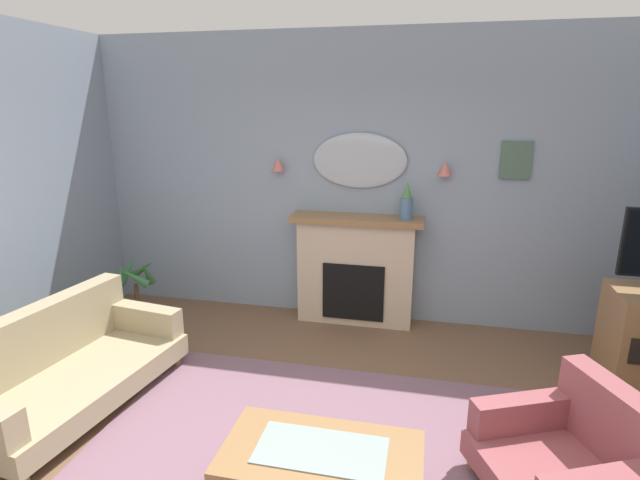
% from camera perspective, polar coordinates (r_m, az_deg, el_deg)
% --- Properties ---
extents(wall_back, '(6.95, 0.10, 2.99)m').
position_cam_1_polar(wall_back, '(5.17, 5.93, 6.83)').
color(wall_back, '#8C9EB2').
rests_on(wall_back, ground).
extents(patterned_rug, '(3.20, 2.40, 0.01)m').
position_cam_1_polar(patterned_rug, '(3.51, -0.08, -24.66)').
color(patterned_rug, '#7F5B6B').
rests_on(patterned_rug, ground).
extents(fireplace, '(1.36, 0.36, 1.16)m').
position_cam_1_polar(fireplace, '(5.19, 4.12, -3.60)').
color(fireplace, beige).
rests_on(fireplace, ground).
extents(mantel_vase_centre, '(0.13, 0.13, 0.38)m').
position_cam_1_polar(mantel_vase_centre, '(4.93, 10.02, 4.24)').
color(mantel_vase_centre, '#4C7093').
rests_on(mantel_vase_centre, fireplace).
extents(wall_mirror, '(0.96, 0.06, 0.56)m').
position_cam_1_polar(wall_mirror, '(5.08, 4.61, 9.16)').
color(wall_mirror, '#B2BCC6').
extents(wall_sconce_left, '(0.14, 0.14, 0.14)m').
position_cam_1_polar(wall_sconce_left, '(5.22, -4.86, 8.78)').
color(wall_sconce_left, '#D17066').
extents(wall_sconce_right, '(0.14, 0.14, 0.14)m').
position_cam_1_polar(wall_sconce_right, '(4.99, 14.32, 8.04)').
color(wall_sconce_right, '#D17066').
extents(framed_picture, '(0.28, 0.03, 0.36)m').
position_cam_1_polar(framed_picture, '(5.10, 21.77, 8.60)').
color(framed_picture, '#4C6B56').
extents(coffee_table, '(1.10, 0.60, 0.45)m').
position_cam_1_polar(coffee_table, '(2.96, 0.14, -24.11)').
color(coffee_table, olive).
rests_on(coffee_table, ground).
extents(floral_couch, '(1.08, 1.81, 0.76)m').
position_cam_1_polar(floral_couch, '(4.39, -27.59, -12.78)').
color(floral_couch, tan).
rests_on(floral_couch, ground).
extents(armchair_in_corner, '(1.07, 1.06, 0.71)m').
position_cam_1_polar(armchair_in_corner, '(3.44, 27.34, -21.31)').
color(armchair_in_corner, '#934C51').
rests_on(armchair_in_corner, ground).
extents(potted_plant_small_fern, '(0.46, 0.44, 0.73)m').
position_cam_1_polar(potted_plant_small_fern, '(5.59, -20.53, -5.59)').
color(potted_plant_small_fern, brown).
rests_on(potted_plant_small_fern, ground).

